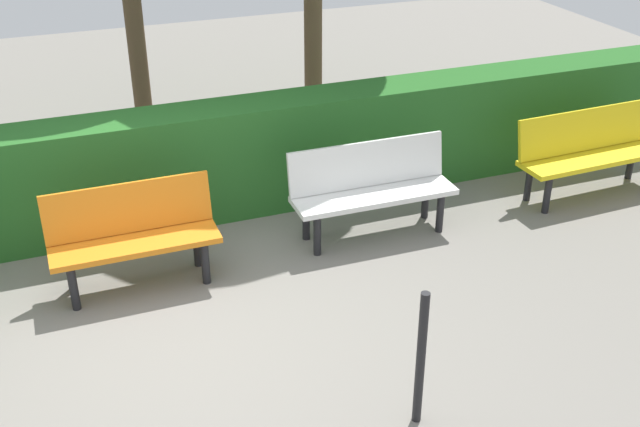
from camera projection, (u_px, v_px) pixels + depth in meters
The scene contains 6 objects.
ground_plane at pixel (174, 325), 6.08m from camera, with size 18.46×18.46×0.00m, color gray.
bench_yellow at pixel (591, 149), 7.92m from camera, with size 1.64×0.52×0.86m.
bench_white at pixel (371, 186), 7.18m from camera, with size 1.53×0.47×0.86m.
bench_orange at pixel (133, 232), 6.41m from camera, with size 1.37×0.46×0.86m.
hedge_row at pixel (237, 158), 7.57m from camera, with size 14.46×0.54×1.09m, color #266023.
railing_post_mid at pixel (421, 359), 4.92m from camera, with size 0.06×0.06×1.00m, color black.
Camera 1 is at (0.71, 5.04, 3.62)m, focal length 43.85 mm.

